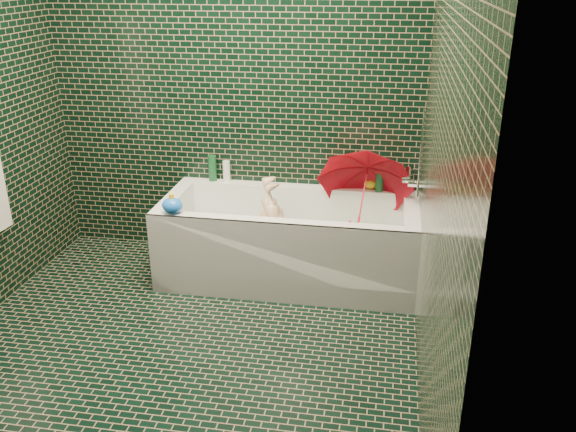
% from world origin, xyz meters
% --- Properties ---
extents(floor, '(2.80, 2.80, 0.00)m').
position_xyz_m(floor, '(0.00, 0.00, 0.00)').
color(floor, black).
rests_on(floor, ground).
extents(wall_back, '(2.80, 0.00, 2.80)m').
position_xyz_m(wall_back, '(0.00, 1.40, 1.25)').
color(wall_back, black).
rests_on(wall_back, floor).
extents(wall_right, '(0.00, 2.80, 2.80)m').
position_xyz_m(wall_right, '(1.30, 0.00, 1.25)').
color(wall_right, black).
rests_on(wall_right, floor).
extents(bathtub, '(1.70, 0.75, 0.55)m').
position_xyz_m(bathtub, '(0.45, 1.01, 0.21)').
color(bathtub, white).
rests_on(bathtub, floor).
extents(bath_mat, '(1.35, 0.47, 0.01)m').
position_xyz_m(bath_mat, '(0.45, 1.02, 0.16)').
color(bath_mat, green).
rests_on(bath_mat, bathtub).
extents(water, '(1.48, 0.53, 0.00)m').
position_xyz_m(water, '(0.45, 1.02, 0.30)').
color(water, silver).
rests_on(water, bathtub).
extents(faucet, '(0.18, 0.19, 0.55)m').
position_xyz_m(faucet, '(1.26, 1.02, 0.77)').
color(faucet, silver).
rests_on(faucet, wall_right).
extents(child, '(0.86, 0.50, 0.30)m').
position_xyz_m(child, '(0.38, 0.99, 0.31)').
color(child, '#E0B08C').
rests_on(child, bathtub).
extents(umbrella, '(0.80, 0.92, 0.92)m').
position_xyz_m(umbrella, '(0.93, 1.10, 0.60)').
color(umbrella, red).
rests_on(umbrella, bathtub).
extents(soap_bottle_a, '(0.12, 0.12, 0.24)m').
position_xyz_m(soap_bottle_a, '(1.16, 1.37, 0.55)').
color(soap_bottle_a, white).
rests_on(soap_bottle_a, bathtub).
extents(soap_bottle_b, '(0.10, 0.10, 0.21)m').
position_xyz_m(soap_bottle_b, '(1.18, 1.33, 0.55)').
color(soap_bottle_b, '#4A1C6C').
rests_on(soap_bottle_b, bathtub).
extents(soap_bottle_c, '(0.16, 0.16, 0.16)m').
position_xyz_m(soap_bottle_c, '(1.14, 1.35, 0.55)').
color(soap_bottle_c, '#154A25').
rests_on(soap_bottle_c, bathtub).
extents(bottle_right_tall, '(0.07, 0.07, 0.22)m').
position_xyz_m(bottle_right_tall, '(1.03, 1.34, 0.66)').
color(bottle_right_tall, '#154A25').
rests_on(bottle_right_tall, bathtub).
extents(bottle_right_pump, '(0.06, 0.06, 0.20)m').
position_xyz_m(bottle_right_pump, '(1.22, 1.33, 0.65)').
color(bottle_right_pump, silver).
rests_on(bottle_right_pump, bathtub).
extents(bottle_left_tall, '(0.07, 0.07, 0.19)m').
position_xyz_m(bottle_left_tall, '(-0.17, 1.36, 0.64)').
color(bottle_left_tall, '#154A25').
rests_on(bottle_left_tall, bathtub).
extents(bottle_left_short, '(0.07, 0.07, 0.15)m').
position_xyz_m(bottle_left_short, '(-0.06, 1.36, 0.63)').
color(bottle_left_short, white).
rests_on(bottle_left_short, bathtub).
extents(rubber_duck, '(0.13, 0.09, 0.10)m').
position_xyz_m(rubber_duck, '(0.98, 1.37, 0.60)').
color(rubber_duck, yellow).
rests_on(rubber_duck, bathtub).
extents(bath_toy, '(0.16, 0.14, 0.13)m').
position_xyz_m(bath_toy, '(-0.24, 0.70, 0.61)').
color(bath_toy, blue).
rests_on(bath_toy, bathtub).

